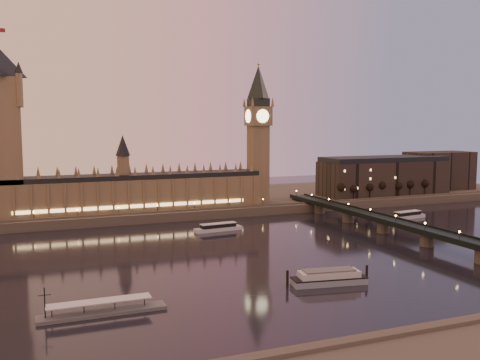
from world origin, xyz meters
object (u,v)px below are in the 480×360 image
object	(u,v)px
cruise_boat_b	(408,215)
pontoon_pier	(102,311)
moored_barge	(329,278)
cruise_boat_a	(218,227)

from	to	relation	value
cruise_boat_b	pontoon_pier	world-z (taller)	pontoon_pier
cruise_boat_b	pontoon_pier	bearing A→B (deg)	-161.00
moored_barge	pontoon_pier	world-z (taller)	pontoon_pier
cruise_boat_a	cruise_boat_b	xyz separation A→B (m)	(136.67, -8.05, 0.13)
moored_barge	pontoon_pier	xyz separation A→B (m)	(-91.24, -1.02, -1.52)
cruise_boat_a	moored_barge	bearing A→B (deg)	-92.65
cruise_boat_a	pontoon_pier	size ratio (longest dim) A/B	0.70
moored_barge	cruise_boat_a	bearing A→B (deg)	101.74
cruise_boat_a	pontoon_pier	distance (m)	148.09
cruise_boat_a	pontoon_pier	xyz separation A→B (m)	(-85.40, -120.98, -0.86)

